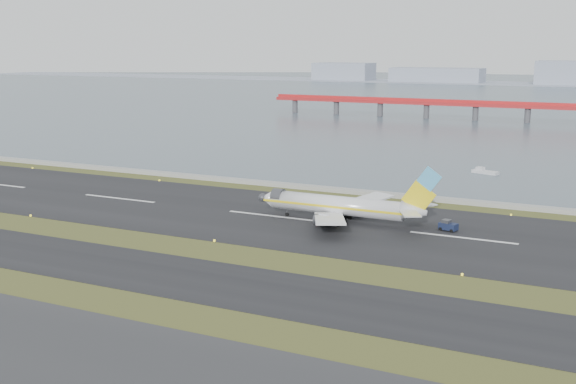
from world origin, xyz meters
TOP-DOWN VIEW (x-y plane):
  - ground at (0.00, 0.00)m, footprint 1000.00×1000.00m
  - taxiway_strip at (0.00, -12.00)m, footprint 1000.00×18.00m
  - runway_strip at (0.00, 30.00)m, footprint 1000.00×45.00m
  - seawall at (0.00, 60.00)m, footprint 1000.00×2.50m
  - bay_water at (0.00, 460.00)m, footprint 1400.00×800.00m
  - red_pier at (20.00, 250.00)m, footprint 260.00×5.00m
  - airliner at (15.49, 31.34)m, footprint 38.52×32.89m
  - pushback_tug at (36.19, 34.08)m, footprint 3.78×2.73m
  - workboat_near at (29.65, 102.09)m, footprint 7.79×4.56m

SIDE VIEW (x-z plane):
  - ground at x=0.00m, z-range 0.00..0.00m
  - bay_water at x=0.00m, z-range -0.65..0.65m
  - taxiway_strip at x=0.00m, z-range 0.00..0.10m
  - runway_strip at x=0.00m, z-range 0.00..0.10m
  - seawall at x=0.00m, z-range 0.00..1.00m
  - workboat_near at x=29.65m, z-range -0.33..1.47m
  - pushback_tug at x=36.19m, z-range -0.03..2.15m
  - airliner at x=15.49m, z-range -2.94..9.86m
  - red_pier at x=20.00m, z-range 2.18..12.38m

